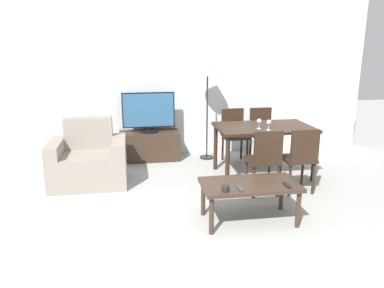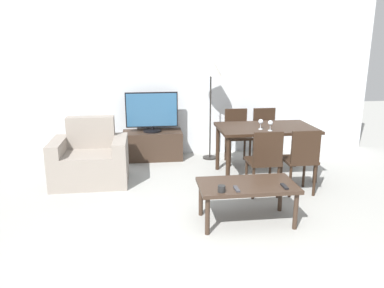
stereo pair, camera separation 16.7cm
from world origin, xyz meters
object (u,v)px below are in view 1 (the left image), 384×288
object	(u,v)px
tv	(149,112)
tv_stand	(150,146)
coffee_table	(250,187)
wine_glass_center	(269,123)
dining_chair_near_right	(300,156)
remote_primary	(240,188)
remote_secondary	(287,185)
floor_lamp	(208,71)
cup_white_near	(225,188)
dining_chair_far_left	(234,132)
dining_chair_far	(262,131)
wine_glass_left	(259,122)
armchair	(89,162)
dining_table	(264,132)
dining_chair_near	(265,158)

from	to	relation	value
tv	tv_stand	bearing A→B (deg)	90.00
coffee_table	wine_glass_center	xyz separation A→B (m)	(0.63, 1.16, 0.46)
dining_chair_near_right	remote_primary	world-z (taller)	dining_chair_near_right
tv	remote_secondary	size ratio (longest dim) A/B	5.74
floor_lamp	cup_white_near	distance (m)	2.79
dining_chair_far_left	remote_secondary	xyz separation A→B (m)	(-0.05, -2.30, -0.04)
dining_chair_far	wine_glass_left	bearing A→B (deg)	-112.83
armchair	wine_glass_center	world-z (taller)	armchair
armchair	dining_table	world-z (taller)	armchair
remote_primary	coffee_table	bearing A→B (deg)	45.11
armchair	floor_lamp	world-z (taller)	floor_lamp
dining_chair_far_left	dining_chair_near_right	bearing A→B (deg)	-71.68
dining_chair_far_left	cup_white_near	world-z (taller)	dining_chair_far_left
armchair	coffee_table	bearing A→B (deg)	-38.66
remote_primary	remote_secondary	xyz separation A→B (m)	(0.52, 0.01, 0.00)
armchair	dining_chair_far_left	xyz separation A→B (m)	(2.27, 0.67, 0.18)
tv_stand	dining_chair_near	size ratio (longest dim) A/B	1.13
tv_stand	tv	size ratio (longest dim) A/B	1.14
dining_chair_far	remote_primary	world-z (taller)	dining_chair_far
dining_chair_near_right	remote_secondary	size ratio (longest dim) A/B	5.81
tv	dining_chair_near_right	bearing A→B (deg)	-43.93
dining_table	dining_chair_near_right	distance (m)	0.79
dining_chair_far	floor_lamp	distance (m)	1.35
armchair	coffee_table	world-z (taller)	armchair
coffee_table	wine_glass_left	world-z (taller)	wine_glass_left
dining_chair_far_left	wine_glass_center	xyz separation A→B (m)	(0.21, -0.99, 0.35)
coffee_table	cup_white_near	distance (m)	0.39
coffee_table	dining_chair_near_right	xyz separation A→B (m)	(0.90, 0.69, 0.10)
dining_chair_far	remote_primary	xyz separation A→B (m)	(-1.05, -2.30, -0.04)
tv_stand	dining_table	world-z (taller)	dining_table
coffee_table	cup_white_near	xyz separation A→B (m)	(-0.32, -0.19, 0.09)
wine_glass_left	dining_chair_near_right	bearing A→B (deg)	-56.47
armchair	coffee_table	size ratio (longest dim) A/B	0.98
cup_white_near	dining_table	bearing A→B (deg)	58.77
cup_white_near	wine_glass_left	xyz separation A→B (m)	(0.84, 1.45, 0.37)
remote_primary	dining_chair_far_left	bearing A→B (deg)	76.11
tv_stand	cup_white_near	world-z (taller)	cup_white_near
wine_glass_left	armchair	bearing A→B (deg)	174.55
dining_chair_near	dining_chair_far_left	world-z (taller)	same
dining_chair_far	remote_secondary	bearing A→B (deg)	-103.17
dining_chair_near_right	wine_glass_left	distance (m)	0.77
dining_chair_far	floor_lamp	size ratio (longest dim) A/B	0.51
armchair	dining_table	size ratio (longest dim) A/B	0.74
remote_secondary	wine_glass_left	distance (m)	1.47
remote_primary	dining_chair_near_right	bearing A→B (deg)	38.76
dining_table	dining_chair_far_left	distance (m)	0.79
floor_lamp	cup_white_near	world-z (taller)	floor_lamp
floor_lamp	coffee_table	bearing A→B (deg)	-90.22
tv_stand	tv	distance (m)	0.57
floor_lamp	wine_glass_center	size ratio (longest dim) A/B	11.64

